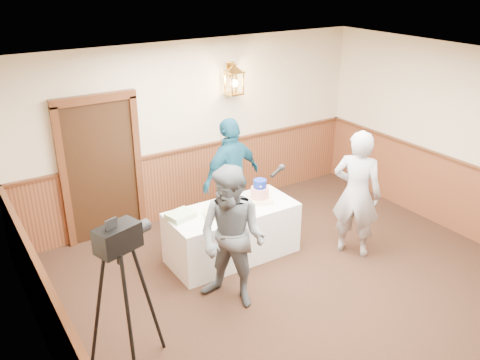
% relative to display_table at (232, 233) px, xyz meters
% --- Properties ---
extents(ground, '(7.00, 7.00, 0.00)m').
position_rel_display_table_xyz_m(ground, '(0.32, -1.90, -0.38)').
color(ground, black).
rests_on(ground, ground).
extents(room_shell, '(6.02, 7.02, 2.81)m').
position_rel_display_table_xyz_m(room_shell, '(0.27, -1.45, 1.15)').
color(room_shell, beige).
rests_on(room_shell, ground).
extents(display_table, '(1.80, 0.80, 0.75)m').
position_rel_display_table_xyz_m(display_table, '(0.00, 0.00, 0.00)').
color(display_table, white).
rests_on(display_table, ground).
extents(tiered_cake, '(0.41, 0.41, 0.33)m').
position_rel_display_table_xyz_m(tiered_cake, '(0.45, -0.01, 0.50)').
color(tiered_cake, '#F8E7B9').
rests_on(tiered_cake, display_table).
extents(sheet_cake_yellow, '(0.41, 0.37, 0.07)m').
position_rel_display_table_xyz_m(sheet_cake_yellow, '(-0.28, -0.07, 0.41)').
color(sheet_cake_yellow, '#D2D680').
rests_on(sheet_cake_yellow, display_table).
extents(sheet_cake_green, '(0.39, 0.34, 0.08)m').
position_rel_display_table_xyz_m(sheet_cake_green, '(-0.72, 0.12, 0.41)').
color(sheet_cake_green, '#9ECB8F').
rests_on(sheet_cake_green, display_table).
extents(interviewer, '(1.59, 1.08, 1.77)m').
position_rel_display_table_xyz_m(interviewer, '(-0.55, -0.89, 0.51)').
color(interviewer, '#585E63').
rests_on(interviewer, ground).
extents(baker, '(0.73, 0.80, 1.83)m').
position_rel_display_table_xyz_m(baker, '(1.51, -0.82, 0.54)').
color(baker, '#A4A3A9').
rests_on(baker, ground).
extents(assistant_p, '(1.15, 0.68, 1.84)m').
position_rel_display_table_xyz_m(assistant_p, '(0.34, 0.57, 0.54)').
color(assistant_p, navy).
rests_on(assistant_p, ground).
extents(tv_camera_rig, '(0.66, 0.61, 1.68)m').
position_rel_display_table_xyz_m(tv_camera_rig, '(-2.03, -1.32, 0.38)').
color(tv_camera_rig, black).
rests_on(tv_camera_rig, ground).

